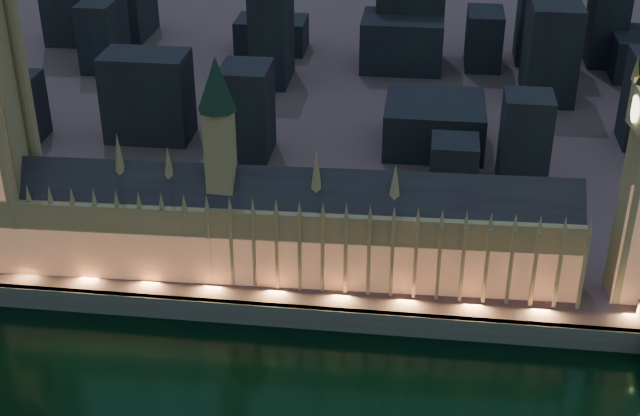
# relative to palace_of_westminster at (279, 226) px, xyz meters

# --- Properties ---
(ground_plane) EXTENTS (2000.00, 2000.00, 0.00)m
(ground_plane) POSITION_rel_palace_of_westminster_xyz_m (10.00, -61.74, -26.37)
(ground_plane) COLOR black
(ground_plane) RESTS_ON ground
(embankment_wall) EXTENTS (2000.00, 2.50, 8.00)m
(embankment_wall) POSITION_rel_palace_of_westminster_xyz_m (10.00, -20.74, -22.37)
(embankment_wall) COLOR #534755
(embankment_wall) RESTS_ON ground
(palace_of_westminster) EXTENTS (202.00, 26.17, 78.00)m
(palace_of_westminster) POSITION_rel_palace_of_westminster_xyz_m (0.00, 0.00, 0.00)
(palace_of_westminster) COLOR #8C7952
(palace_of_westminster) RESTS_ON north_bank
(city_backdrop) EXTENTS (461.96, 215.63, 71.54)m
(city_backdrop) POSITION_rel_palace_of_westminster_xyz_m (45.19, 184.72, 3.22)
(city_backdrop) COLOR black
(city_backdrop) RESTS_ON north_bank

